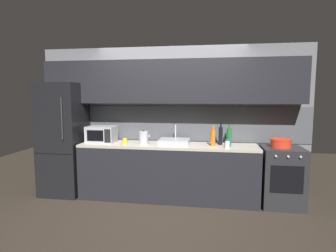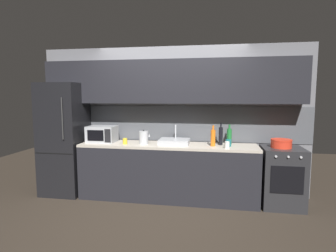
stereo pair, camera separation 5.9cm
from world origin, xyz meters
name	(u,v)px [view 1 (the left image)]	position (x,y,z in m)	size (l,w,h in m)	color
ground_plane	(157,223)	(0.00, 0.00, 0.00)	(10.00, 10.00, 0.00)	#2D261E
back_wall	(170,103)	(0.00, 1.20, 1.55)	(4.58, 0.44, 2.50)	slate
counter_run	(168,171)	(0.00, 0.90, 0.45)	(2.84, 0.60, 0.90)	black
refrigerator	(64,139)	(-1.80, 0.90, 0.94)	(0.68, 0.69, 1.89)	black
oven_range	(281,176)	(1.76, 0.90, 0.45)	(0.60, 0.62, 0.90)	#232326
microwave	(102,134)	(-1.12, 0.92, 1.04)	(0.46, 0.35, 0.27)	#A8AAAF
sink_basin	(174,142)	(0.10, 0.93, 0.94)	(0.48, 0.38, 0.30)	#ADAFB5
kettle	(144,138)	(-0.38, 0.85, 1.01)	(0.18, 0.14, 0.23)	#B7BABF
wine_bottle_orange	(213,138)	(0.72, 0.85, 1.03)	(0.07, 0.07, 0.32)	orange
wine_bottle_green	(229,136)	(0.97, 1.06, 1.03)	(0.08, 0.08, 0.32)	#1E6B2D
wine_bottle_dark	(221,136)	(0.84, 0.98, 1.05)	(0.06, 0.06, 0.35)	black
mug_white	(227,145)	(0.92, 0.68, 0.95)	(0.07, 0.07, 0.11)	silver
mug_teal	(228,143)	(0.95, 0.87, 0.95)	(0.09, 0.09, 0.11)	#19666B
mug_yellow	(125,141)	(-0.68, 0.79, 0.95)	(0.07, 0.07, 0.09)	gold
cooking_pot	(281,143)	(1.73, 0.90, 0.96)	(0.30, 0.30, 0.13)	red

